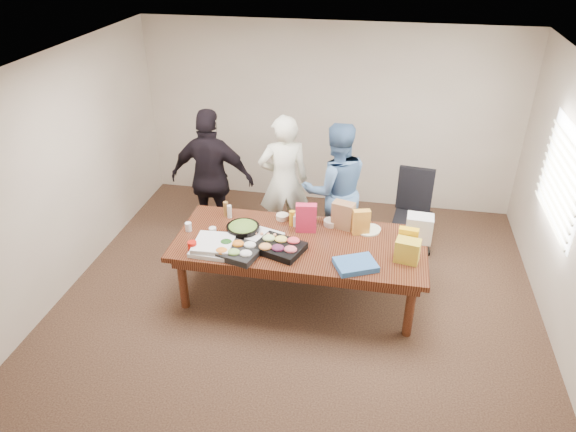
% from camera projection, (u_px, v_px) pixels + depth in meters
% --- Properties ---
extents(floor, '(5.50, 5.00, 0.02)m').
position_uv_depth(floor, '(299.00, 295.00, 6.29)').
color(floor, '#47301E').
rests_on(floor, ground).
extents(ceiling, '(5.50, 5.00, 0.02)m').
position_uv_depth(ceiling, '(302.00, 65.00, 4.94)').
color(ceiling, white).
rests_on(ceiling, wall_back).
extents(wall_back, '(5.50, 0.04, 2.70)m').
position_uv_depth(wall_back, '(329.00, 117.00, 7.74)').
color(wall_back, beige).
rests_on(wall_back, floor).
extents(wall_front, '(5.50, 0.04, 2.70)m').
position_uv_depth(wall_front, '(237.00, 365.00, 3.48)').
color(wall_front, beige).
rests_on(wall_front, floor).
extents(wall_left, '(0.04, 5.00, 2.70)m').
position_uv_depth(wall_left, '(64.00, 173.00, 6.06)').
color(wall_left, beige).
rests_on(wall_left, floor).
extents(window_panel, '(0.03, 1.40, 1.10)m').
position_uv_depth(window_panel, '(562.00, 178.00, 5.61)').
color(window_panel, white).
rests_on(window_panel, wall_right).
extents(window_blinds, '(0.04, 1.36, 1.00)m').
position_uv_depth(window_blinds, '(558.00, 177.00, 5.61)').
color(window_blinds, beige).
rests_on(window_blinds, wall_right).
extents(conference_table, '(2.80, 1.20, 0.75)m').
position_uv_depth(conference_table, '(299.00, 269.00, 6.10)').
color(conference_table, '#4C1C0F').
rests_on(conference_table, floor).
extents(office_chair, '(0.61, 0.61, 1.08)m').
position_uv_depth(office_chair, '(413.00, 217.00, 6.81)').
color(office_chair, black).
rests_on(office_chair, floor).
extents(person_center, '(0.76, 0.62, 1.81)m').
position_uv_depth(person_center, '(284.00, 182.00, 6.88)').
color(person_center, white).
rests_on(person_center, floor).
extents(person_right, '(1.04, 0.92, 1.79)m').
position_uv_depth(person_right, '(335.00, 190.00, 6.69)').
color(person_right, '#4C71A1').
rests_on(person_right, floor).
extents(person_left, '(1.10, 0.46, 1.88)m').
position_uv_depth(person_left, '(212.00, 179.00, 6.87)').
color(person_left, black).
rests_on(person_left, floor).
extents(veggie_tray, '(0.56, 0.49, 0.07)m').
position_uv_depth(veggie_tray, '(236.00, 252.00, 5.67)').
color(veggie_tray, black).
rests_on(veggie_tray, conference_table).
extents(fruit_tray, '(0.60, 0.54, 0.08)m').
position_uv_depth(fruit_tray, '(280.00, 247.00, 5.73)').
color(fruit_tray, black).
rests_on(fruit_tray, conference_table).
extents(sheet_cake, '(0.50, 0.43, 0.07)m').
position_uv_depth(sheet_cake, '(262.00, 238.00, 5.91)').
color(sheet_cake, silver).
rests_on(sheet_cake, conference_table).
extents(salad_bowl, '(0.42, 0.42, 0.12)m').
position_uv_depth(salad_bowl, '(243.00, 231.00, 6.00)').
color(salad_bowl, black).
rests_on(salad_bowl, conference_table).
extents(chip_bag_blue, '(0.50, 0.46, 0.06)m').
position_uv_depth(chip_bag_blue, '(356.00, 265.00, 5.47)').
color(chip_bag_blue, '#2F61A4').
rests_on(chip_bag_blue, conference_table).
extents(chip_bag_red, '(0.25, 0.13, 0.34)m').
position_uv_depth(chip_bag_red, '(306.00, 218.00, 6.02)').
color(chip_bag_red, '#D32347').
rests_on(chip_bag_red, conference_table).
extents(chip_bag_yellow, '(0.21, 0.10, 0.31)m').
position_uv_depth(chip_bag_yellow, '(408.00, 241.00, 5.63)').
color(chip_bag_yellow, yellow).
rests_on(chip_bag_yellow, conference_table).
extents(chip_bag_orange, '(0.21, 0.14, 0.30)m').
position_uv_depth(chip_bag_orange, '(361.00, 222.00, 5.99)').
color(chip_bag_orange, gold).
rests_on(chip_bag_orange, conference_table).
extents(mayo_jar, '(0.09, 0.09, 0.14)m').
position_uv_depth(mayo_jar, '(296.00, 220.00, 6.18)').
color(mayo_jar, silver).
rests_on(mayo_jar, conference_table).
extents(mustard_bottle, '(0.07, 0.07, 0.19)m').
position_uv_depth(mustard_bottle, '(292.00, 218.00, 6.17)').
color(mustard_bottle, gold).
rests_on(mustard_bottle, conference_table).
extents(dressing_bottle, '(0.07, 0.07, 0.19)m').
position_uv_depth(dressing_bottle, '(226.00, 209.00, 6.37)').
color(dressing_bottle, brown).
rests_on(dressing_bottle, conference_table).
extents(ranch_bottle, '(0.05, 0.05, 0.16)m').
position_uv_depth(ranch_bottle, '(229.00, 212.00, 6.34)').
color(ranch_bottle, silver).
rests_on(ranch_bottle, conference_table).
extents(banana_bunch, '(0.22, 0.13, 0.07)m').
position_uv_depth(banana_bunch, '(358.00, 225.00, 6.16)').
color(banana_bunch, yellow).
rests_on(banana_bunch, conference_table).
extents(bread_loaf, '(0.34, 0.18, 0.13)m').
position_uv_depth(bread_loaf, '(302.00, 218.00, 6.24)').
color(bread_loaf, brown).
rests_on(bread_loaf, conference_table).
extents(kraft_bag, '(0.28, 0.20, 0.32)m').
position_uv_depth(kraft_bag, '(343.00, 215.00, 6.10)').
color(kraft_bag, '#926844').
rests_on(kraft_bag, conference_table).
extents(red_cup, '(0.11, 0.11, 0.13)m').
position_uv_depth(red_cup, '(192.00, 247.00, 5.69)').
color(red_cup, '#BA1207').
rests_on(red_cup, conference_table).
extents(clear_cup_a, '(0.10, 0.10, 0.11)m').
position_uv_depth(clear_cup_a, '(213.00, 232.00, 5.98)').
color(clear_cup_a, silver).
rests_on(clear_cup_a, conference_table).
extents(clear_cup_b, '(0.09, 0.09, 0.10)m').
position_uv_depth(clear_cup_b, '(188.00, 227.00, 6.09)').
color(clear_cup_b, white).
rests_on(clear_cup_b, conference_table).
extents(pizza_box_lower, '(0.43, 0.43, 0.05)m').
position_uv_depth(pizza_box_lower, '(212.00, 248.00, 5.75)').
color(pizza_box_lower, silver).
rests_on(pizza_box_lower, conference_table).
extents(pizza_box_upper, '(0.44, 0.44, 0.05)m').
position_uv_depth(pizza_box_upper, '(214.00, 243.00, 5.74)').
color(pizza_box_upper, silver).
rests_on(pizza_box_upper, pizza_box_lower).
extents(plate_a, '(0.33, 0.33, 0.02)m').
position_uv_depth(plate_a, '(368.00, 230.00, 6.11)').
color(plate_a, white).
rests_on(plate_a, conference_table).
extents(plate_b, '(0.28, 0.28, 0.01)m').
position_uv_depth(plate_b, '(371.00, 229.00, 6.14)').
color(plate_b, white).
rests_on(plate_b, conference_table).
extents(dip_bowl_a, '(0.18, 0.18, 0.07)m').
position_uv_depth(dip_bowl_a, '(331.00, 223.00, 6.21)').
color(dip_bowl_a, beige).
rests_on(dip_bowl_a, conference_table).
extents(dip_bowl_b, '(0.16, 0.16, 0.06)m').
position_uv_depth(dip_bowl_b, '(282.00, 217.00, 6.33)').
color(dip_bowl_b, beige).
rests_on(dip_bowl_b, conference_table).
extents(grocery_bag_white, '(0.30, 0.22, 0.31)m').
position_uv_depth(grocery_bag_white, '(419.00, 228.00, 5.86)').
color(grocery_bag_white, white).
rests_on(grocery_bag_white, conference_table).
extents(grocery_bag_yellow, '(0.28, 0.22, 0.25)m').
position_uv_depth(grocery_bag_yellow, '(407.00, 251.00, 5.52)').
color(grocery_bag_yellow, gold).
rests_on(grocery_bag_yellow, conference_table).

